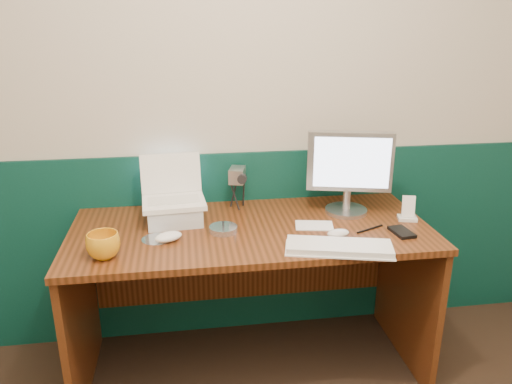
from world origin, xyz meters
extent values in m
cube|color=beige|center=(0.00, 1.75, 1.25)|extent=(3.50, 0.04, 2.50)
cube|color=#07332B|center=(0.00, 1.74, 0.50)|extent=(3.48, 0.02, 1.00)
cube|color=#3C1D0B|center=(-0.01, 1.38, 0.38)|extent=(1.60, 0.70, 0.75)
cube|color=silver|center=(-0.35, 1.49, 0.79)|extent=(0.26, 0.22, 0.08)
cube|color=white|center=(0.31, 1.09, 0.76)|extent=(0.44, 0.24, 0.02)
ellipsoid|color=silver|center=(0.35, 1.23, 0.77)|extent=(0.11, 0.07, 0.03)
ellipsoid|color=white|center=(-0.37, 1.29, 0.77)|extent=(0.14, 0.11, 0.04)
imported|color=orange|center=(-0.62, 1.17, 0.80)|extent=(0.17, 0.17, 0.10)
cylinder|color=silver|center=(-0.14, 1.35, 0.76)|extent=(0.12, 0.12, 0.03)
cylinder|color=silver|center=(-0.42, 1.32, 0.75)|extent=(0.13, 0.13, 0.00)
cylinder|color=black|center=(0.51, 1.28, 0.75)|extent=(0.14, 0.07, 0.01)
cube|color=white|center=(0.27, 1.35, 0.75)|extent=(0.19, 0.14, 0.00)
cube|color=white|center=(0.72, 1.36, 0.76)|extent=(0.10, 0.08, 0.02)
cube|color=white|center=(0.72, 1.36, 0.82)|extent=(0.06, 0.04, 0.10)
cube|color=black|center=(0.63, 1.22, 0.76)|extent=(0.09, 0.13, 0.01)
camera|label=1|loc=(-0.29, -0.65, 1.64)|focal=35.00mm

